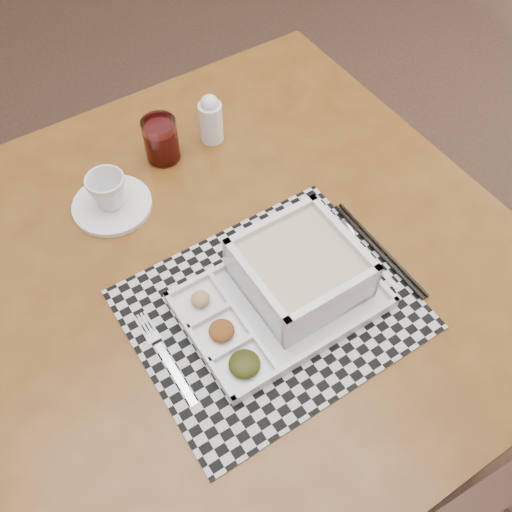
# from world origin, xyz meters

# --- Properties ---
(floor) EXTENTS (5.00, 5.00, 0.00)m
(floor) POSITION_xyz_m (0.00, 0.00, 0.00)
(floor) COLOR black
(floor) RESTS_ON ground
(dining_table) EXTENTS (1.04, 1.04, 0.75)m
(dining_table) POSITION_xyz_m (0.02, -0.86, 0.67)
(dining_table) COLOR #4C290D
(dining_table) RESTS_ON ground
(placemat) EXTENTS (0.46, 0.38, 0.00)m
(placemat) POSITION_xyz_m (0.01, -0.99, 0.75)
(placemat) COLOR #AAA9B1
(placemat) RESTS_ON dining_table
(serving_tray) EXTENTS (0.33, 0.23, 0.09)m
(serving_tray) POSITION_xyz_m (0.06, -0.98, 0.79)
(serving_tray) COLOR silver
(serving_tray) RESTS_ON placemat
(fork) EXTENTS (0.02, 0.19, 0.00)m
(fork) POSITION_xyz_m (-0.17, -0.96, 0.76)
(fork) COLOR silver
(fork) RESTS_ON placemat
(spoon) EXTENTS (0.04, 0.18, 0.01)m
(spoon) POSITION_xyz_m (0.22, -0.94, 0.76)
(spoon) COLOR silver
(spoon) RESTS_ON placemat
(chopsticks) EXTENTS (0.03, 0.24, 0.01)m
(chopsticks) POSITION_xyz_m (0.24, -1.00, 0.76)
(chopsticks) COLOR black
(chopsticks) RESTS_ON placemat
(saucer) EXTENTS (0.15, 0.15, 0.01)m
(saucer) POSITION_xyz_m (-0.10, -0.64, 0.76)
(saucer) COLOR silver
(saucer) RESTS_ON dining_table
(cup) EXTENTS (0.07, 0.07, 0.07)m
(cup) POSITION_xyz_m (-0.10, -0.64, 0.80)
(cup) COLOR silver
(cup) RESTS_ON saucer
(juice_glass) EXTENTS (0.07, 0.07, 0.09)m
(juice_glass) POSITION_xyz_m (0.04, -0.58, 0.79)
(juice_glass) COLOR white
(juice_glass) RESTS_ON dining_table
(creamer_bottle) EXTENTS (0.05, 0.05, 0.11)m
(creamer_bottle) POSITION_xyz_m (0.15, -0.59, 0.80)
(creamer_bottle) COLOR silver
(creamer_bottle) RESTS_ON dining_table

